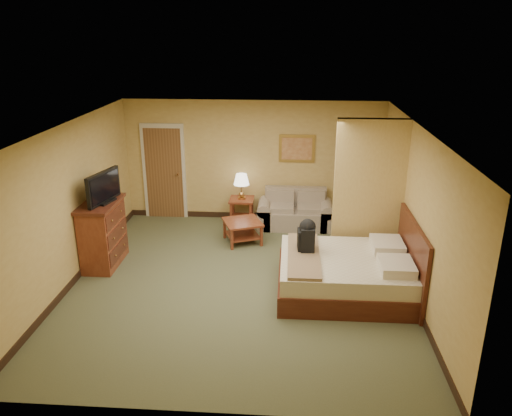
# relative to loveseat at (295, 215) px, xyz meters

# --- Properties ---
(floor) EXTENTS (6.00, 6.00, 0.00)m
(floor) POSITION_rel_loveseat_xyz_m (-0.92, -2.57, -0.26)
(floor) COLOR #505537
(floor) RESTS_ON ground
(ceiling) EXTENTS (6.00, 6.00, 0.00)m
(ceiling) POSITION_rel_loveseat_xyz_m (-0.92, -2.57, 2.34)
(ceiling) COLOR white
(ceiling) RESTS_ON back_wall
(back_wall) EXTENTS (5.50, 0.02, 2.60)m
(back_wall) POSITION_rel_loveseat_xyz_m (-0.92, 0.43, 1.04)
(back_wall) COLOR tan
(back_wall) RESTS_ON floor
(left_wall) EXTENTS (0.02, 6.00, 2.60)m
(left_wall) POSITION_rel_loveseat_xyz_m (-3.67, -2.57, 1.04)
(left_wall) COLOR tan
(left_wall) RESTS_ON floor
(right_wall) EXTENTS (0.02, 6.00, 2.60)m
(right_wall) POSITION_rel_loveseat_xyz_m (1.83, -2.57, 1.04)
(right_wall) COLOR tan
(right_wall) RESTS_ON floor
(partition) EXTENTS (1.20, 0.15, 2.60)m
(partition) POSITION_rel_loveseat_xyz_m (1.23, -1.64, 1.04)
(partition) COLOR tan
(partition) RESTS_ON floor
(door) EXTENTS (0.94, 0.16, 2.10)m
(door) POSITION_rel_loveseat_xyz_m (-2.87, 0.40, 0.77)
(door) COLOR beige
(door) RESTS_ON floor
(baseboard) EXTENTS (5.50, 0.02, 0.12)m
(baseboard) POSITION_rel_loveseat_xyz_m (-0.92, 0.42, -0.20)
(baseboard) COLOR black
(baseboard) RESTS_ON floor
(loveseat) EXTENTS (1.59, 0.74, 0.80)m
(loveseat) POSITION_rel_loveseat_xyz_m (0.00, 0.00, 0.00)
(loveseat) COLOR gray
(loveseat) RESTS_ON floor
(side_table) EXTENTS (0.51, 0.51, 0.57)m
(side_table) POSITION_rel_loveseat_xyz_m (-1.15, 0.08, 0.11)
(side_table) COLOR maroon
(side_table) RESTS_ON floor
(table_lamp) EXTENTS (0.33, 0.33, 0.54)m
(table_lamp) POSITION_rel_loveseat_xyz_m (-1.15, 0.08, 0.72)
(table_lamp) COLOR #AE7D40
(table_lamp) RESTS_ON side_table
(coffee_table) EXTENTS (0.89, 0.89, 0.44)m
(coffee_table) POSITION_rel_loveseat_xyz_m (-1.04, -0.91, 0.06)
(coffee_table) COLOR maroon
(coffee_table) RESTS_ON floor
(wall_picture) EXTENTS (0.76, 0.04, 0.59)m
(wall_picture) POSITION_rel_loveseat_xyz_m (0.00, 0.40, 1.34)
(wall_picture) COLOR #B78E3F
(wall_picture) RESTS_ON back_wall
(dresser) EXTENTS (0.58, 1.10, 1.17)m
(dresser) POSITION_rel_loveseat_xyz_m (-3.40, -2.04, 0.33)
(dresser) COLOR maroon
(dresser) RESTS_ON floor
(tv) EXTENTS (0.31, 0.88, 0.55)m
(tv) POSITION_rel_loveseat_xyz_m (-3.30, -2.04, 1.17)
(tv) COLOR black
(tv) RESTS_ON dresser
(bed) EXTENTS (2.21, 1.87, 1.21)m
(bed) POSITION_rel_loveseat_xyz_m (0.89, -2.75, 0.07)
(bed) COLOR #44190F
(bed) RESTS_ON floor
(backpack) EXTENTS (0.26, 0.34, 0.57)m
(backpack) POSITION_rel_loveseat_xyz_m (0.16, -2.57, 0.63)
(backpack) COLOR black
(backpack) RESTS_ON bed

